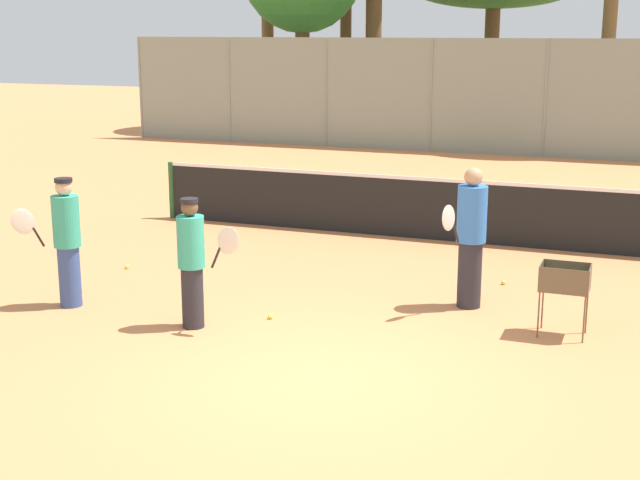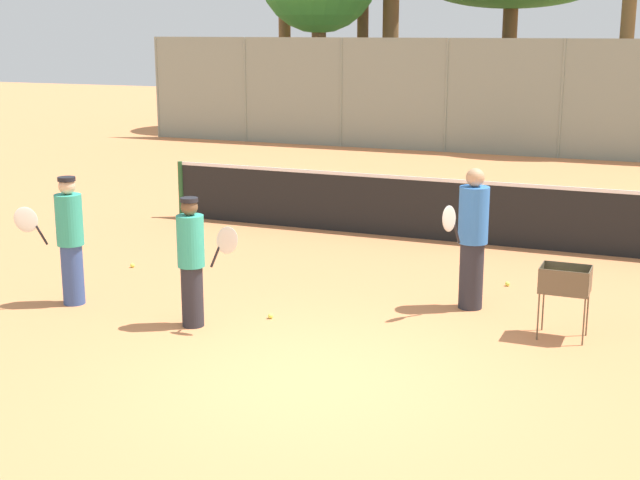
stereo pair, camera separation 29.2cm
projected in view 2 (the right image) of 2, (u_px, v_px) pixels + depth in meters
The scene contains 13 objects.
ground_plane at pixel (315, 379), 9.15m from camera, with size 80.00×80.00×0.00m, color #D37F4C.
tennis_net at pixel (466, 210), 14.86m from camera, with size 11.12×0.10×1.07m.
back_fence at pixel (561, 99), 24.42m from camera, with size 26.05×0.08×3.26m.
player_white_outfit at pixel (472, 237), 11.28m from camera, with size 0.45×0.90×1.82m.
player_red_cap at pixel (70, 239), 11.47m from camera, with size 0.65×0.74×1.68m.
player_yellow_shirt at pixel (192, 260), 10.61m from camera, with size 0.88×0.33×1.58m.
ball_cart at pixel (564, 285), 10.26m from camera, with size 0.56×0.41×0.86m.
tennis_ball_0 at pixel (132, 265), 13.43m from camera, with size 0.07×0.07×0.07m, color #D1E54C.
tennis_ball_1 at pixel (271, 316), 11.06m from camera, with size 0.07×0.07×0.07m, color #D1E54C.
tennis_ball_2 at pixel (190, 221), 16.56m from camera, with size 0.07×0.07×0.07m, color #D1E54C.
tennis_ball_4 at pixel (72, 302), 11.62m from camera, with size 0.07×0.07×0.07m, color #D1E54C.
tennis_ball_7 at pixel (507, 284), 12.46m from camera, with size 0.07×0.07×0.07m, color #D1E54C.
parked_car at pixel (376, 116), 29.88m from camera, with size 4.20×1.70×1.60m.
Camera 2 is at (3.34, -7.89, 3.52)m, focal length 50.00 mm.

